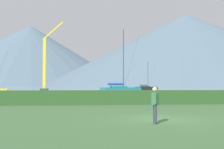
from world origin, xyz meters
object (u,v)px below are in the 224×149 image
sailboat_slip_5 (121,90)px  sailboat_slip_7 (147,88)px  person_seated_viewer (155,102)px  dock_crane (45,68)px

sailboat_slip_5 → sailboat_slip_7: bearing=49.4°
sailboat_slip_5 → person_seated_viewer: (-4.33, -43.16, 0.19)m
sailboat_slip_5 → person_seated_viewer: size_ratio=7.87×
sailboat_slip_7 → dock_crane: (-31.90, -15.21, 5.86)m
sailboat_slip_5 → dock_crane: (-18.04, 22.38, 5.77)m
person_seated_viewer → dock_crane: bearing=108.9°
sailboat_slip_7 → person_seated_viewer: size_ratio=5.98×
person_seated_viewer → dock_crane: (-13.71, 65.53, 5.57)m
sailboat_slip_5 → sailboat_slip_7: size_ratio=1.32×
sailboat_slip_7 → dock_crane: 35.82m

